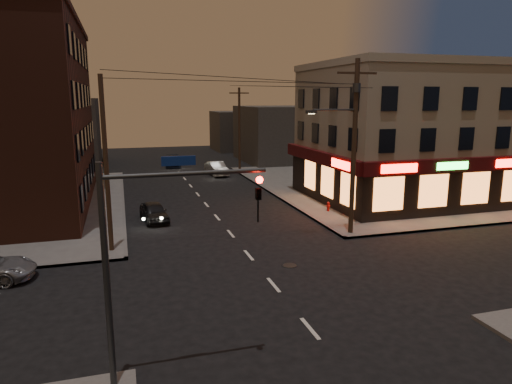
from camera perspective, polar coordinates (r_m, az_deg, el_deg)
name	(u,v)px	position (r m, az deg, el deg)	size (l,w,h in m)	color
ground	(274,285)	(20.26, 2.21, -11.55)	(120.00, 120.00, 0.00)	black
sidewalk_ne	(390,184)	(44.51, 16.44, 0.92)	(24.00, 28.00, 0.15)	#514F4C
pizza_building	(411,132)	(38.13, 18.81, 7.06)	(15.85, 12.85, 10.50)	gray
bg_building_ne_a	(282,134)	(59.29, 3.25, 7.28)	(10.00, 12.00, 7.00)	#3F3D3A
bg_building_nw	(59,132)	(60.15, -23.36, 6.89)	(9.00, 10.00, 8.00)	#3F3D3A
bg_building_ne_b	(240,131)	(72.09, -2.07, 7.66)	(8.00, 8.00, 6.00)	#3F3D3A
utility_pole_main	(353,138)	(26.75, 11.98, 6.64)	(4.20, 0.44, 10.00)	#382619
utility_pole_far	(239,129)	(51.36, -2.09, 7.91)	(0.26, 0.26, 9.00)	#382619
utility_pole_west	(106,165)	(24.36, -18.23, 3.21)	(0.24, 0.24, 9.00)	#382619
traffic_signal	(145,244)	(12.61, -13.71, -6.30)	(4.49, 0.32, 6.47)	#333538
sedan_near	(154,212)	(30.79, -12.63, -2.46)	(1.49, 3.70, 1.26)	black
sedan_mid	(217,168)	(48.34, -4.95, 2.95)	(1.51, 4.34, 1.43)	gray
sedan_far	(173,161)	(55.15, -10.37, 3.78)	(1.76, 4.33, 1.26)	#1C2639
fire_hydrant	(328,206)	(32.62, 9.02, -1.74)	(0.30, 0.30, 0.67)	#9C0F0E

